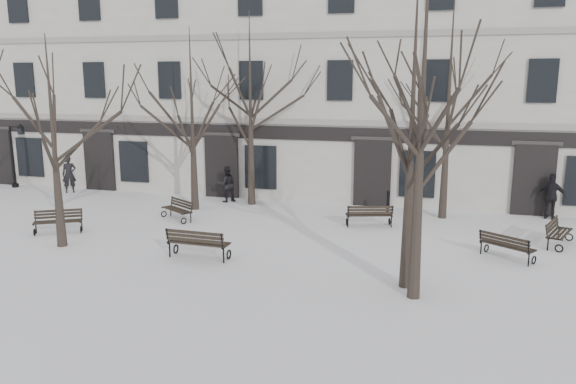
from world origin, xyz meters
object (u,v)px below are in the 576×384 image
at_px(tree_2, 424,76).
at_px(bench_2, 506,245).
at_px(bench_0, 58,221).
at_px(bench_5, 558,232).
at_px(bench_3, 178,209).
at_px(bench_4, 369,215).
at_px(tree_1, 52,117).
at_px(lamp_post, 16,151).
at_px(bench_1, 198,242).
at_px(tree_3, 413,97).

relative_size(tree_2, bench_2, 5.29).
relative_size(tree_2, bench_0, 5.20).
distance_m(tree_2, bench_5, 8.96).
bearing_deg(bench_3, bench_4, 39.82).
xyz_separation_m(tree_1, bench_3, (2.17, 4.25, -3.87)).
relative_size(tree_1, tree_2, 0.77).
distance_m(bench_2, bench_3, 12.15).
bearing_deg(bench_4, bench_0, 2.96).
height_order(bench_0, lamp_post, lamp_post).
height_order(bench_1, lamp_post, lamp_post).
bearing_deg(bench_2, bench_5, -97.19).
height_order(tree_1, bench_3, tree_1).
relative_size(bench_4, lamp_post, 0.56).
bearing_deg(tree_2, bench_0, 167.43).
distance_m(tree_1, tree_2, 11.74).
height_order(bench_1, bench_5, bench_1).
xyz_separation_m(bench_1, bench_2, (9.21, 2.46, -0.08)).
distance_m(tree_3, bench_1, 7.82).
bearing_deg(lamp_post, bench_0, -42.10).
relative_size(bench_1, bench_2, 1.17).
height_order(tree_2, lamp_post, tree_2).
xyz_separation_m(tree_2, bench_2, (2.60, 3.87, -5.11)).
xyz_separation_m(bench_1, bench_5, (11.02, 4.50, -0.07)).
relative_size(tree_1, bench_2, 4.10).
distance_m(bench_3, lamp_post, 11.62).
bearing_deg(bench_2, bench_0, 38.21).
relative_size(tree_3, bench_1, 4.09).
height_order(tree_2, bench_3, tree_2).
bearing_deg(tree_1, bench_4, 28.26).
bearing_deg(lamp_post, tree_2, -25.44).
bearing_deg(lamp_post, tree_1, -43.22).
xyz_separation_m(bench_4, lamp_post, (-18.28, 3.00, 1.40)).
distance_m(tree_3, bench_2, 6.25).
bearing_deg(lamp_post, bench_3, -19.79).
height_order(tree_2, tree_3, tree_2).
bearing_deg(tree_3, bench_4, 106.19).
bearing_deg(tree_1, bench_2, 9.59).
distance_m(bench_3, bench_4, 7.49).
distance_m(bench_4, lamp_post, 18.58).
distance_m(tree_1, bench_5, 17.03).
relative_size(bench_0, bench_2, 1.02).
bearing_deg(bench_2, bench_3, 25.55).
height_order(bench_0, bench_4, bench_4).
bearing_deg(bench_3, bench_1, -24.23).
distance_m(tree_2, tree_3, 0.93).
bearing_deg(tree_3, bench_2, 47.78).
bearing_deg(tree_3, bench_0, 170.38).
height_order(tree_1, bench_5, tree_1).
relative_size(tree_2, bench_4, 4.90).
height_order(bench_0, bench_1, bench_1).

